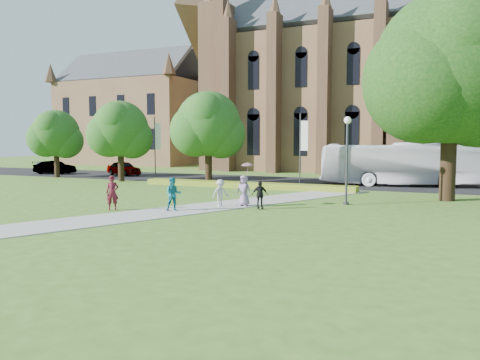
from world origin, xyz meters
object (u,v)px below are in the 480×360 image
at_px(streetlamp, 347,150).
at_px(pedestrian_0, 112,193).
at_px(large_tree, 452,67).
at_px(tour_coach, 399,164).
at_px(car_1, 55,167).
at_px(car_2, 48,167).
at_px(car_0, 124,168).

relative_size(streetlamp, pedestrian_0, 2.79).
xyz_separation_m(large_tree, tour_coach, (-3.72, 8.89, -6.52)).
bearing_deg(streetlamp, tour_coach, 82.43).
xyz_separation_m(large_tree, car_1, (-40.66, 7.29, -7.60)).
bearing_deg(car_2, car_1, -97.96).
height_order(tour_coach, car_2, tour_coach).
bearing_deg(pedestrian_0, tour_coach, 25.63).
relative_size(streetlamp, large_tree, 0.40).
relative_size(tour_coach, pedestrian_0, 6.97).
height_order(large_tree, car_2, large_tree).
distance_m(streetlamp, car_1, 37.18).
height_order(tour_coach, car_1, tour_coach).
distance_m(car_1, pedestrian_0, 30.77).
bearing_deg(tour_coach, pedestrian_0, 136.95).
xyz_separation_m(streetlamp, tour_coach, (1.78, 13.39, -1.45)).
bearing_deg(car_2, streetlamp, -93.32).
xyz_separation_m(car_0, pedestrian_0, (15.74, -21.19, 0.19)).
bearing_deg(car_2, tour_coach, -73.38).
distance_m(car_0, car_1, 8.39).
distance_m(car_2, pedestrian_0, 32.77).
relative_size(large_tree, car_2, 2.91).
bearing_deg(car_0, streetlamp, -99.30).
relative_size(car_0, car_1, 1.00).
xyz_separation_m(large_tree, car_2, (-42.56, 8.12, -7.69)).
height_order(large_tree, car_0, large_tree).
bearing_deg(tour_coach, large_tree, -168.47).
height_order(car_0, car_1, car_0).
xyz_separation_m(large_tree, pedestrian_0, (-16.74, -12.05, -7.39)).
height_order(car_0, car_2, car_0).
bearing_deg(car_1, pedestrian_0, -144.42).
distance_m(large_tree, car_0, 34.58).
bearing_deg(streetlamp, car_1, 161.46).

